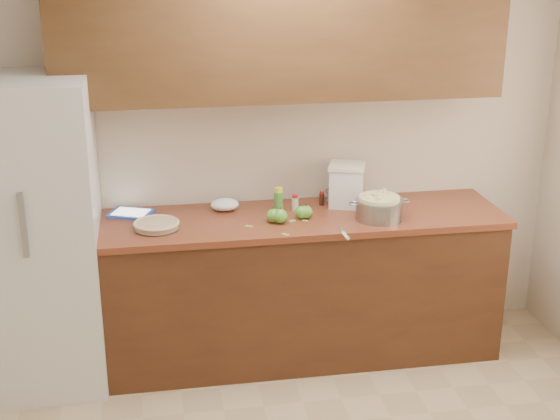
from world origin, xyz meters
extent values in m
plane|color=beige|center=(0.00, 1.80, 1.30)|extent=(3.60, 0.00, 3.60)
cube|color=#4A2815|center=(0.00, 1.48, 0.44)|extent=(2.60, 0.65, 0.88)
cube|color=brown|center=(0.00, 1.48, 0.90)|extent=(2.64, 0.68, 0.04)
cube|color=#543419|center=(0.00, 1.63, 1.95)|extent=(2.60, 0.34, 0.70)
cube|color=silver|center=(-1.44, 1.44, 0.90)|extent=(0.70, 0.70, 1.80)
cylinder|color=silver|center=(-0.76, 1.39, 0.94)|extent=(0.27, 0.27, 0.04)
cylinder|color=beige|center=(-0.76, 1.39, 0.94)|extent=(0.25, 0.25, 0.03)
torus|color=beige|center=(-0.76, 1.39, 0.95)|extent=(0.26, 0.26, 0.02)
cylinder|color=gray|center=(0.54, 1.34, 0.98)|extent=(0.28, 0.28, 0.12)
torus|color=gray|center=(0.38, 1.34, 1.02)|extent=(0.07, 0.07, 0.01)
torus|color=gray|center=(0.69, 1.34, 1.02)|extent=(0.07, 0.07, 0.01)
cylinder|color=#F3EDA4|center=(0.54, 1.34, 1.00)|extent=(0.24, 0.24, 0.13)
cube|color=white|center=(0.41, 1.62, 1.04)|extent=(0.25, 0.25, 0.24)
cube|color=#F4E2C3|center=(0.41, 1.62, 1.17)|extent=(0.27, 0.27, 0.02)
cube|color=blue|center=(-0.91, 1.66, 0.93)|extent=(0.30, 0.27, 0.02)
cube|color=white|center=(-0.91, 1.66, 0.94)|extent=(0.24, 0.21, 0.00)
cube|color=gray|center=(0.28, 1.18, 0.92)|extent=(0.03, 0.11, 0.00)
cylinder|color=white|center=(0.27, 1.08, 0.93)|extent=(0.03, 0.09, 0.02)
cylinder|color=#4C8C38|center=(-0.03, 1.56, 0.98)|extent=(0.06, 0.06, 0.13)
cylinder|color=yellow|center=(-0.03, 1.56, 1.06)|extent=(0.05, 0.05, 0.03)
cylinder|color=beige|center=(0.07, 1.56, 0.96)|extent=(0.04, 0.04, 0.08)
cylinder|color=red|center=(0.07, 1.56, 1.01)|extent=(0.04, 0.04, 0.02)
cylinder|color=black|center=(0.26, 1.64, 0.96)|extent=(0.03, 0.03, 0.07)
cylinder|color=red|center=(0.26, 1.64, 1.00)|extent=(0.03, 0.03, 0.01)
cylinder|color=silver|center=(0.39, 1.68, 0.96)|extent=(0.19, 0.19, 0.07)
torus|color=silver|center=(0.39, 1.68, 0.99)|extent=(0.20, 0.20, 0.01)
ellipsoid|color=white|center=(-0.35, 1.65, 0.96)|extent=(0.17, 0.14, 0.07)
sphere|color=#569B31|center=(-0.09, 1.39, 0.96)|extent=(0.08, 0.08, 0.08)
cylinder|color=#3F2D19|center=(-0.09, 1.39, 1.01)|extent=(0.01, 0.01, 0.01)
sphere|color=#569B31|center=(0.08, 1.42, 0.96)|extent=(0.08, 0.08, 0.08)
cylinder|color=#3F2D19|center=(0.08, 1.42, 1.00)|extent=(0.01, 0.01, 0.01)
sphere|color=#569B31|center=(-0.05, 1.37, 0.96)|extent=(0.09, 0.09, 0.09)
cylinder|color=#3F2D19|center=(-0.05, 1.37, 1.01)|extent=(0.01, 0.01, 0.01)
sphere|color=#569B31|center=(0.11, 1.42, 0.96)|extent=(0.08, 0.08, 0.08)
cylinder|color=#3F2D19|center=(0.11, 1.42, 1.00)|extent=(0.01, 0.01, 0.01)
cube|color=#96BD5C|center=(0.04, 1.39, 0.92)|extent=(0.02, 0.04, 0.00)
cube|color=#96BD5C|center=(-0.05, 1.18, 0.92)|extent=(0.04, 0.04, 0.00)
cube|color=#96BD5C|center=(-0.24, 1.34, 0.92)|extent=(0.05, 0.04, 0.00)
cube|color=#96BD5C|center=(0.10, 1.38, 0.92)|extent=(0.04, 0.04, 0.00)
cube|color=#96BD5C|center=(0.02, 1.39, 0.92)|extent=(0.05, 0.05, 0.00)
camera|label=1|loc=(-0.77, -2.84, 2.51)|focal=50.00mm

